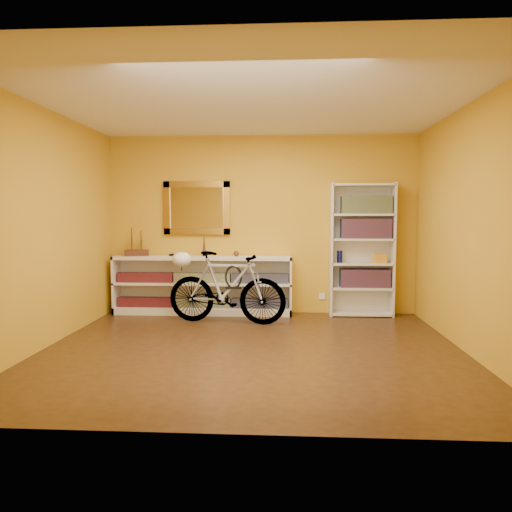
# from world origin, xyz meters

# --- Properties ---
(floor) EXTENTS (4.50, 4.00, 0.01)m
(floor) POSITION_xyz_m (0.00, 0.00, -0.01)
(floor) COLOR #321D0D
(floor) RESTS_ON ground
(ceiling) EXTENTS (4.50, 4.00, 0.01)m
(ceiling) POSITION_xyz_m (0.00, 0.00, 2.60)
(ceiling) COLOR silver
(ceiling) RESTS_ON ground
(back_wall) EXTENTS (4.50, 0.01, 2.60)m
(back_wall) POSITION_xyz_m (0.00, 2.00, 1.30)
(back_wall) COLOR gold
(back_wall) RESTS_ON ground
(left_wall) EXTENTS (0.01, 4.00, 2.60)m
(left_wall) POSITION_xyz_m (-2.25, 0.00, 1.30)
(left_wall) COLOR gold
(left_wall) RESTS_ON ground
(right_wall) EXTENTS (0.01, 4.00, 2.60)m
(right_wall) POSITION_xyz_m (2.25, 0.00, 1.30)
(right_wall) COLOR gold
(right_wall) RESTS_ON ground
(gilt_mirror) EXTENTS (0.98, 0.06, 0.78)m
(gilt_mirror) POSITION_xyz_m (-0.95, 1.97, 1.55)
(gilt_mirror) COLOR #855E18
(gilt_mirror) RESTS_ON back_wall
(wall_socket) EXTENTS (0.09, 0.02, 0.09)m
(wall_socket) POSITION_xyz_m (0.90, 1.99, 0.25)
(wall_socket) COLOR silver
(wall_socket) RESTS_ON back_wall
(console_unit) EXTENTS (2.60, 0.35, 0.85)m
(console_unit) POSITION_xyz_m (-0.85, 1.81, 0.42)
(console_unit) COLOR silver
(console_unit) RESTS_ON floor
(cd_row_lower) EXTENTS (2.50, 0.13, 0.14)m
(cd_row_lower) POSITION_xyz_m (-0.85, 1.79, 0.17)
(cd_row_lower) COLOR black
(cd_row_lower) RESTS_ON console_unit
(cd_row_upper) EXTENTS (2.50, 0.13, 0.14)m
(cd_row_upper) POSITION_xyz_m (-0.85, 1.79, 0.54)
(cd_row_upper) COLOR navy
(cd_row_upper) RESTS_ON console_unit
(model_ship) EXTENTS (0.37, 0.22, 0.42)m
(model_ship) POSITION_xyz_m (-1.82, 1.81, 1.06)
(model_ship) COLOR #3E1F11
(model_ship) RESTS_ON console_unit
(toy_car) EXTENTS (0.00, 0.00, 0.00)m
(toy_car) POSITION_xyz_m (-1.29, 1.81, 0.85)
(toy_car) COLOR black
(toy_car) RESTS_ON console_unit
(bronze_ornament) EXTENTS (0.06, 0.06, 0.35)m
(bronze_ornament) POSITION_xyz_m (-0.82, 1.81, 1.03)
(bronze_ornament) COLOR brown
(bronze_ornament) RESTS_ON console_unit
(decorative_orb) EXTENTS (0.08, 0.08, 0.08)m
(decorative_orb) POSITION_xyz_m (-0.35, 1.81, 0.89)
(decorative_orb) COLOR brown
(decorative_orb) RESTS_ON console_unit
(bookcase) EXTENTS (0.90, 0.30, 1.90)m
(bookcase) POSITION_xyz_m (1.45, 1.84, 0.95)
(bookcase) COLOR silver
(bookcase) RESTS_ON floor
(book_row_a) EXTENTS (0.70, 0.22, 0.26)m
(book_row_a) POSITION_xyz_m (1.50, 1.84, 0.55)
(book_row_a) COLOR maroon
(book_row_a) RESTS_ON bookcase
(book_row_b) EXTENTS (0.70, 0.22, 0.28)m
(book_row_b) POSITION_xyz_m (1.50, 1.84, 1.25)
(book_row_b) COLOR maroon
(book_row_b) RESTS_ON bookcase
(book_row_c) EXTENTS (0.70, 0.22, 0.25)m
(book_row_c) POSITION_xyz_m (1.50, 1.84, 1.59)
(book_row_c) COLOR navy
(book_row_c) RESTS_ON bookcase
(travel_mug) EXTENTS (0.08, 0.08, 0.17)m
(travel_mug) POSITION_xyz_m (1.13, 1.82, 0.85)
(travel_mug) COLOR navy
(travel_mug) RESTS_ON bookcase
(red_tin) EXTENTS (0.15, 0.15, 0.18)m
(red_tin) POSITION_xyz_m (1.25, 1.87, 1.55)
(red_tin) COLOR maroon
(red_tin) RESTS_ON bookcase
(yellow_bag) EXTENTS (0.19, 0.15, 0.13)m
(yellow_bag) POSITION_xyz_m (1.70, 1.80, 0.83)
(yellow_bag) COLOR gold
(yellow_bag) RESTS_ON bookcase
(bicycle) EXTENTS (0.66, 1.68, 0.96)m
(bicycle) POSITION_xyz_m (-0.42, 1.23, 0.48)
(bicycle) COLOR silver
(bicycle) RESTS_ON floor
(helmet) EXTENTS (0.26, 0.25, 0.20)m
(helmet) POSITION_xyz_m (-1.04, 1.32, 0.85)
(helmet) COLOR white
(helmet) RESTS_ON bicycle
(u_lock) EXTENTS (0.23, 0.02, 0.23)m
(u_lock) POSITION_xyz_m (-0.33, 1.21, 0.63)
(u_lock) COLOR black
(u_lock) RESTS_ON bicycle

